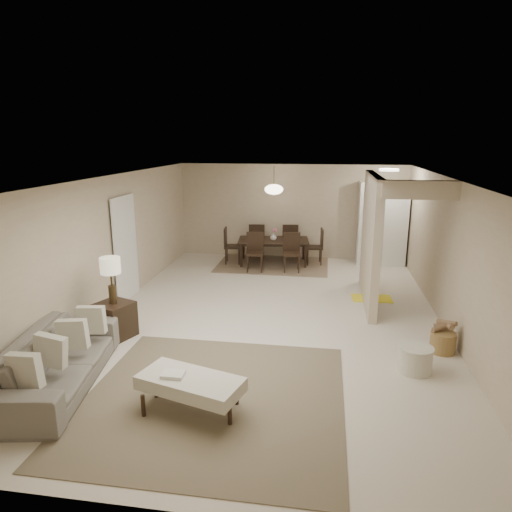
% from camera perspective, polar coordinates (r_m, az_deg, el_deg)
% --- Properties ---
extents(floor, '(9.00, 9.00, 0.00)m').
position_cam_1_polar(floor, '(8.30, 1.76, -7.80)').
color(floor, beige).
rests_on(floor, ground).
extents(ceiling, '(9.00, 9.00, 0.00)m').
position_cam_1_polar(ceiling, '(7.71, 1.90, 9.66)').
color(ceiling, white).
rests_on(ceiling, back_wall).
extents(back_wall, '(6.00, 0.00, 6.00)m').
position_cam_1_polar(back_wall, '(12.31, 4.42, 5.56)').
color(back_wall, '#BAA88D').
rests_on(back_wall, floor).
extents(left_wall, '(0.00, 9.00, 9.00)m').
position_cam_1_polar(left_wall, '(8.79, -17.98, 1.30)').
color(left_wall, '#BAA88D').
rests_on(left_wall, floor).
extents(right_wall, '(0.00, 9.00, 9.00)m').
position_cam_1_polar(right_wall, '(8.13, 23.31, -0.22)').
color(right_wall, '#BAA88D').
rests_on(right_wall, floor).
extents(partition, '(0.15, 2.50, 2.50)m').
position_cam_1_polar(partition, '(9.12, 14.12, 2.03)').
color(partition, '#BAA88D').
rests_on(partition, floor).
extents(doorway, '(0.04, 0.90, 2.04)m').
position_cam_1_polar(doorway, '(9.35, -16.08, 0.75)').
color(doorway, black).
rests_on(doorway, floor).
extents(pantry_cabinet, '(1.20, 0.55, 2.10)m').
position_cam_1_polar(pantry_cabinet, '(12.05, 15.50, 3.92)').
color(pantry_cabinet, white).
rests_on(pantry_cabinet, floor).
extents(flush_light, '(0.44, 0.44, 0.05)m').
position_cam_1_polar(flush_light, '(10.94, 16.28, 10.30)').
color(flush_light, white).
rests_on(flush_light, ceiling).
extents(living_rug, '(3.20, 3.20, 0.01)m').
position_cam_1_polar(living_rug, '(5.98, -5.29, -17.24)').
color(living_rug, brown).
rests_on(living_rug, floor).
extents(sofa, '(2.50, 1.32, 0.70)m').
position_cam_1_polar(sofa, '(6.60, -23.60, -11.92)').
color(sofa, slate).
rests_on(sofa, floor).
extents(ottoman_bench, '(1.34, 0.89, 0.44)m').
position_cam_1_polar(ottoman_bench, '(5.61, -8.21, -15.55)').
color(ottoman_bench, beige).
rests_on(ottoman_bench, living_rug).
extents(side_table, '(0.68, 0.68, 0.58)m').
position_cam_1_polar(side_table, '(7.82, -17.25, -7.64)').
color(side_table, black).
rests_on(side_table, floor).
extents(table_lamp, '(0.32, 0.32, 0.76)m').
position_cam_1_polar(table_lamp, '(7.55, -17.73, -1.63)').
color(table_lamp, '#40311B').
rests_on(table_lamp, side_table).
extents(round_pouf, '(0.47, 0.47, 0.36)m').
position_cam_1_polar(round_pouf, '(6.84, 19.30, -12.09)').
color(round_pouf, beige).
rests_on(round_pouf, floor).
extents(wicker_basket, '(0.47, 0.47, 0.32)m').
position_cam_1_polar(wicker_basket, '(7.56, 22.31, -9.95)').
color(wicker_basket, olive).
rests_on(wicker_basket, floor).
extents(dining_rug, '(2.80, 2.10, 0.01)m').
position_cam_1_polar(dining_rug, '(11.83, 2.16, -0.94)').
color(dining_rug, '#776249').
rests_on(dining_rug, floor).
extents(dining_table, '(1.89, 1.19, 0.63)m').
position_cam_1_polar(dining_table, '(11.75, 2.17, 0.51)').
color(dining_table, black).
rests_on(dining_table, dining_rug).
extents(dining_chairs, '(2.54, 1.95, 0.94)m').
position_cam_1_polar(dining_chairs, '(11.71, 2.18, 1.24)').
color(dining_chairs, black).
rests_on(dining_chairs, dining_rug).
extents(vase, '(0.18, 0.18, 0.17)m').
position_cam_1_polar(vase, '(11.66, 2.19, 2.42)').
color(vase, white).
rests_on(vase, dining_table).
extents(yellow_mat, '(0.82, 0.53, 0.01)m').
position_cam_1_polar(yellow_mat, '(9.57, 14.27, -5.15)').
color(yellow_mat, yellow).
rests_on(yellow_mat, floor).
extents(pendant_light, '(0.46, 0.46, 0.71)m').
position_cam_1_polar(pendant_light, '(11.47, 2.25, 8.32)').
color(pendant_light, '#40311B').
rests_on(pendant_light, ceiling).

